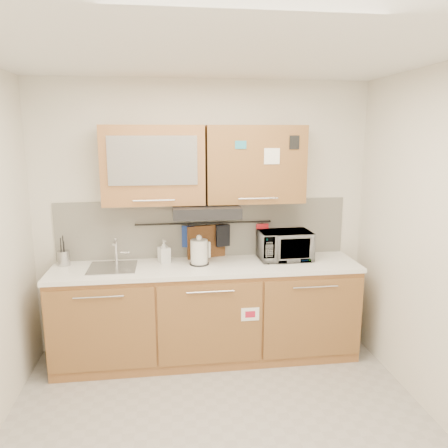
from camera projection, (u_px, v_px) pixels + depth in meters
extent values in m
plane|color=#9E9993|center=(224.00, 441.00, 3.05)|extent=(3.20, 3.20, 0.00)
plane|color=white|center=(224.00, 47.00, 2.52)|extent=(3.20, 3.20, 0.00)
plane|color=silver|center=(204.00, 218.00, 4.24)|extent=(3.20, 0.00, 3.20)
cube|color=#AC6A3D|center=(207.00, 313.00, 4.12)|extent=(2.80, 0.60, 0.88)
cube|color=black|center=(207.00, 351.00, 4.20)|extent=(2.80, 0.54, 0.10)
cube|color=brown|center=(101.00, 331.00, 3.70)|extent=(0.91, 0.02, 0.74)
cylinder|color=silver|center=(98.00, 297.00, 3.61)|extent=(0.41, 0.01, 0.01)
cube|color=brown|center=(210.00, 324.00, 3.82)|extent=(0.91, 0.02, 0.74)
cylinder|color=silver|center=(211.00, 292.00, 3.73)|extent=(0.41, 0.01, 0.01)
cube|color=brown|center=(313.00, 319.00, 3.94)|extent=(0.91, 0.02, 0.74)
cylinder|color=silver|center=(316.00, 287.00, 3.85)|extent=(0.41, 0.01, 0.01)
cube|color=white|center=(207.00, 267.00, 4.02)|extent=(2.82, 0.62, 0.04)
cube|color=silver|center=(204.00, 228.00, 4.25)|extent=(2.80, 0.02, 0.56)
cube|color=#AC6A3D|center=(153.00, 165.00, 3.90)|extent=(0.90, 0.35, 0.70)
cube|color=silver|center=(153.00, 161.00, 3.71)|extent=(0.76, 0.02, 0.42)
cube|color=brown|center=(254.00, 164.00, 4.02)|extent=(0.90, 0.35, 0.70)
cube|color=white|center=(272.00, 156.00, 3.84)|extent=(0.14, 0.00, 0.14)
cube|color=black|center=(206.00, 210.00, 3.97)|extent=(0.60, 0.46, 0.10)
cube|color=silver|center=(113.00, 269.00, 3.92)|extent=(0.42, 0.40, 0.03)
cylinder|color=silver|center=(116.00, 251.00, 4.05)|extent=(0.03, 0.03, 0.24)
cylinder|color=silver|center=(115.00, 242.00, 3.95)|extent=(0.02, 0.18, 0.02)
cylinder|color=black|center=(204.00, 223.00, 4.20)|extent=(1.30, 0.02, 0.02)
cylinder|color=#A8A9AD|center=(64.00, 258.00, 3.99)|extent=(0.12, 0.12, 0.14)
cylinder|color=black|center=(61.00, 252.00, 3.98)|extent=(0.01, 0.01, 0.26)
cylinder|color=black|center=(65.00, 254.00, 3.97)|extent=(0.01, 0.01, 0.23)
cylinder|color=black|center=(64.00, 250.00, 3.99)|extent=(0.01, 0.01, 0.28)
cylinder|color=black|center=(61.00, 255.00, 3.96)|extent=(0.01, 0.01, 0.20)
cylinder|color=silver|center=(199.00, 252.00, 4.01)|extent=(0.21, 0.21, 0.23)
sphere|color=silver|center=(199.00, 238.00, 3.99)|extent=(0.05, 0.05, 0.05)
cube|color=silver|center=(209.00, 250.00, 4.06)|extent=(0.03, 0.04, 0.15)
cylinder|color=black|center=(199.00, 263.00, 4.04)|extent=(0.18, 0.18, 0.01)
cube|color=black|center=(298.00, 250.00, 4.16)|extent=(0.30, 0.22, 0.20)
cube|color=black|center=(293.00, 240.00, 4.14)|extent=(0.10, 0.13, 0.01)
cube|color=black|center=(303.00, 240.00, 4.13)|extent=(0.10, 0.13, 0.01)
imported|color=#999999|center=(285.00, 245.00, 4.18)|extent=(0.50, 0.35, 0.27)
imported|color=#999999|center=(164.00, 251.00, 4.08)|extent=(0.13, 0.13, 0.21)
cube|color=brown|center=(207.00, 249.00, 4.24)|extent=(0.38, 0.13, 0.47)
cube|color=navy|center=(189.00, 237.00, 4.19)|extent=(0.13, 0.06, 0.21)
cube|color=black|center=(223.00, 236.00, 4.23)|extent=(0.14, 0.07, 0.21)
cube|color=red|center=(262.00, 231.00, 4.28)|extent=(0.12, 0.02, 0.15)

